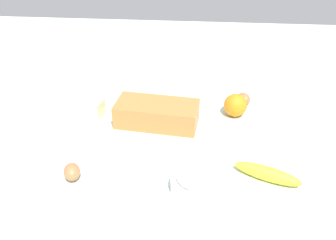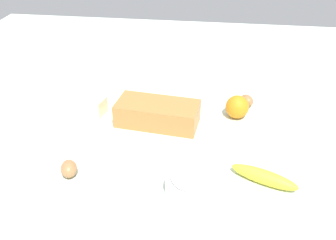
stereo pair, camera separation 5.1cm
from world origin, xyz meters
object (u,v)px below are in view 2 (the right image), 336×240
loaf_pan (158,113)px  flour_bowl (191,182)px  orange_fruit (237,107)px  butter_block (93,106)px  egg_beside_bowl (69,169)px  banana (264,177)px  egg_near_butter (247,101)px

loaf_pan → flour_bowl: bearing=-60.1°
flour_bowl → orange_fruit: size_ratio=1.66×
butter_block → egg_beside_bowl: 0.34m
flour_bowl → egg_beside_bowl: flour_bowl is taller
flour_bowl → orange_fruit: bearing=71.9°
flour_bowl → egg_beside_bowl: size_ratio=2.24×
loaf_pan → flour_bowl: (0.14, -0.32, -0.01)m
banana → orange_fruit: bearing=101.3°
loaf_pan → banana: size_ratio=1.54×
orange_fruit → egg_near_butter: 0.10m
loaf_pan → banana: (0.34, -0.26, -0.02)m
loaf_pan → orange_fruit: bearing=22.5°
butter_block → banana: bearing=-26.9°
loaf_pan → egg_beside_bowl: (-0.21, -0.30, -0.02)m
flour_bowl → orange_fruit: orange_fruit is taller
orange_fruit → butter_block: bearing=-175.4°
loaf_pan → egg_near_butter: 0.35m
loaf_pan → flour_bowl: size_ratio=2.13×
loaf_pan → butter_block: loaf_pan is taller
egg_beside_bowl → butter_block: bearing=96.3°
flour_bowl → banana: (0.20, 0.06, -0.01)m
butter_block → egg_near_butter: (0.56, 0.13, -0.01)m
orange_fruit → egg_near_butter: bearing=65.2°
orange_fruit → butter_block: size_ratio=0.92×
banana → flour_bowl: bearing=-162.2°
banana → butter_block: 0.66m
butter_block → egg_beside_bowl: size_ratio=1.46×
orange_fruit → loaf_pan: bearing=-163.8°
flour_bowl → banana: flour_bowl is taller
banana → egg_near_butter: 0.42m
orange_fruit → banana: bearing=-78.7°
banana → butter_block: size_ratio=2.11×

